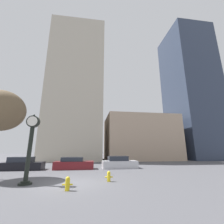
% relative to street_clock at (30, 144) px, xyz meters
% --- Properties ---
extents(ground_plane, '(200.00, 200.00, 0.00)m').
position_rel_street_clock_xyz_m(ground_plane, '(2.81, -0.02, -2.47)').
color(ground_plane, '#515156').
extents(building_tall_tower, '(11.96, 12.00, 31.88)m').
position_rel_street_clock_xyz_m(building_tall_tower, '(0.31, 23.98, 13.47)').
color(building_tall_tower, '#BCB29E').
rests_on(building_tall_tower, ground_plane).
extents(building_storefront_row, '(15.68, 12.00, 9.74)m').
position_rel_street_clock_xyz_m(building_storefront_row, '(15.47, 23.98, 2.40)').
color(building_storefront_row, tan).
rests_on(building_storefront_row, ground_plane).
extents(building_glass_modern, '(10.37, 12.00, 35.63)m').
position_rel_street_clock_xyz_m(building_glass_modern, '(30.46, 23.98, 15.34)').
color(building_glass_modern, '#2D384C').
rests_on(building_glass_modern, ground_plane).
extents(street_clock, '(0.81, 0.81, 4.54)m').
position_rel_street_clock_xyz_m(street_clock, '(0.00, 0.00, 0.00)').
color(street_clock, black).
rests_on(street_clock, ground_plane).
extents(car_black, '(4.30, 1.81, 1.39)m').
position_rel_street_clock_xyz_m(car_black, '(-3.38, 7.80, -1.89)').
color(car_black, black).
rests_on(car_black, ground_plane).
extents(car_maroon, '(4.43, 1.85, 1.33)m').
position_rel_street_clock_xyz_m(car_maroon, '(2.15, 7.78, -1.90)').
color(car_maroon, maroon).
rests_on(car_maroon, ground_plane).
extents(car_silver, '(4.23, 1.99, 1.41)m').
position_rel_street_clock_xyz_m(car_silver, '(7.54, 8.04, -1.87)').
color(car_silver, '#BCBCC1').
rests_on(car_silver, ground_plane).
extents(fire_hydrant_near, '(0.55, 0.24, 0.71)m').
position_rel_street_clock_xyz_m(fire_hydrant_near, '(2.83, -1.86, -2.11)').
color(fire_hydrant_near, yellow).
rests_on(fire_hydrant_near, ground_plane).
extents(fire_hydrant_far, '(0.54, 0.24, 0.68)m').
position_rel_street_clock_xyz_m(fire_hydrant_far, '(5.32, 0.24, -2.13)').
color(fire_hydrant_far, yellow).
rests_on(fire_hydrant_far, ground_plane).
extents(bare_tree, '(3.77, 3.77, 7.01)m').
position_rel_street_clock_xyz_m(bare_tree, '(-3.52, 2.35, 2.83)').
color(bare_tree, brown).
rests_on(bare_tree, ground_plane).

